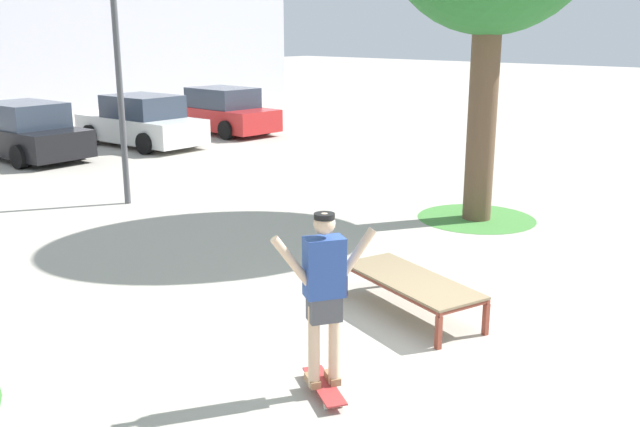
{
  "coord_description": "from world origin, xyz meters",
  "views": [
    {
      "loc": [
        -6.26,
        -3.75,
        3.37
      ],
      "look_at": [
        0.32,
        2.36,
        1.0
      ],
      "focal_mm": 39.37,
      "sensor_mm": 36.0,
      "label": 1
    }
  ],
  "objects_px": {
    "skater": "(324,288)",
    "car_red": "(221,112)",
    "car_white": "(141,123)",
    "skateboard": "(324,386)",
    "car_black": "(23,133)",
    "light_post": "(114,4)",
    "skate_box": "(411,282)"
  },
  "relations": [
    {
      "from": "car_white",
      "to": "light_post",
      "type": "height_order",
      "value": "light_post"
    },
    {
      "from": "light_post",
      "to": "car_black",
      "type": "bearing_deg",
      "value": 82.01
    },
    {
      "from": "car_white",
      "to": "skater",
      "type": "bearing_deg",
      "value": -117.18
    },
    {
      "from": "skater",
      "to": "light_post",
      "type": "height_order",
      "value": "light_post"
    },
    {
      "from": "skateboard",
      "to": "skater",
      "type": "distance_m",
      "value": 0.99
    },
    {
      "from": "skater",
      "to": "car_white",
      "type": "height_order",
      "value": "skater"
    },
    {
      "from": "car_black",
      "to": "car_white",
      "type": "height_order",
      "value": "same"
    },
    {
      "from": "skater",
      "to": "light_post",
      "type": "distance_m",
      "value": 8.92
    },
    {
      "from": "skate_box",
      "to": "skateboard",
      "type": "height_order",
      "value": "skate_box"
    },
    {
      "from": "skateboard",
      "to": "light_post",
      "type": "distance_m",
      "value": 9.27
    },
    {
      "from": "skate_box",
      "to": "car_black",
      "type": "relative_size",
      "value": 0.47
    },
    {
      "from": "car_white",
      "to": "skateboard",
      "type": "bearing_deg",
      "value": -117.18
    },
    {
      "from": "skater",
      "to": "car_red",
      "type": "bearing_deg",
      "value": 53.73
    },
    {
      "from": "skateboard",
      "to": "car_white",
      "type": "bearing_deg",
      "value": 62.82
    },
    {
      "from": "skater",
      "to": "car_black",
      "type": "distance_m",
      "value": 14.86
    },
    {
      "from": "skate_box",
      "to": "skater",
      "type": "bearing_deg",
      "value": -165.93
    },
    {
      "from": "car_black",
      "to": "light_post",
      "type": "distance_m",
      "value": 7.18
    },
    {
      "from": "car_black",
      "to": "car_white",
      "type": "xyz_separation_m",
      "value": [
        3.32,
        -0.52,
        0.0
      ]
    },
    {
      "from": "skater",
      "to": "light_post",
      "type": "bearing_deg",
      "value": 70.04
    },
    {
      "from": "skate_box",
      "to": "skater",
      "type": "xyz_separation_m",
      "value": [
        -2.14,
        -0.54,
        0.66
      ]
    },
    {
      "from": "skateboard",
      "to": "light_post",
      "type": "xyz_separation_m",
      "value": [
        2.9,
        7.97,
        3.75
      ]
    },
    {
      "from": "skate_box",
      "to": "skateboard",
      "type": "relative_size",
      "value": 2.56
    },
    {
      "from": "skate_box",
      "to": "skater",
      "type": "distance_m",
      "value": 2.3
    },
    {
      "from": "car_black",
      "to": "light_post",
      "type": "xyz_separation_m",
      "value": [
        -0.9,
        -6.39,
        3.13
      ]
    },
    {
      "from": "skater",
      "to": "car_black",
      "type": "xyz_separation_m",
      "value": [
        3.79,
        14.36,
        -0.38
      ]
    },
    {
      "from": "skate_box",
      "to": "car_black",
      "type": "height_order",
      "value": "car_black"
    },
    {
      "from": "skateboard",
      "to": "car_black",
      "type": "bearing_deg",
      "value": 75.21
    },
    {
      "from": "skater",
      "to": "car_red",
      "type": "xyz_separation_m",
      "value": [
        10.42,
        14.2,
        -0.38
      ]
    },
    {
      "from": "car_black",
      "to": "car_red",
      "type": "relative_size",
      "value": 1.03
    },
    {
      "from": "skateboard",
      "to": "car_black",
      "type": "distance_m",
      "value": 14.87
    },
    {
      "from": "skateboard",
      "to": "light_post",
      "type": "height_order",
      "value": "light_post"
    },
    {
      "from": "car_red",
      "to": "light_post",
      "type": "distance_m",
      "value": 10.26
    }
  ]
}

